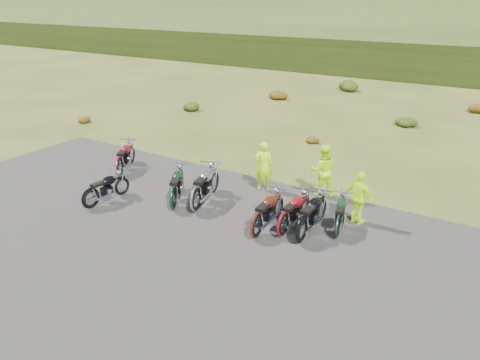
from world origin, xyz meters
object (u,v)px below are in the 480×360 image
Objects in this scene: motorcycle_7 at (337,238)px; person_middle at (263,167)px; motorcycle_0 at (92,209)px; motorcycle_3 at (196,211)px.

person_middle is (-3.47, 1.84, 0.88)m from motorcycle_7.
motorcycle_0 is 3.39m from motorcycle_3.
motorcycle_0 is at bearing 15.26° from person_middle.
person_middle is at bearing 47.51° from motorcycle_7.
motorcycle_7 is (4.40, 0.79, 0.00)m from motorcycle_3.
motorcycle_3 is 1.33× the size of person_middle.
motorcycle_0 is 0.82× the size of motorcycle_3.
motorcycle_7 is 4.02m from person_middle.
person_middle reaches higher than motorcycle_0.
person_middle is (3.89, 4.27, 0.88)m from motorcycle_0.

